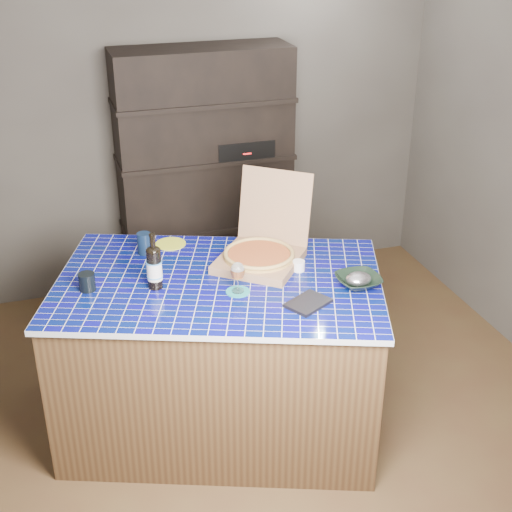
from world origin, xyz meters
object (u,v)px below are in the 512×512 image
object	(u,v)px
kitchen_island	(221,354)
bowl	(358,281)
mead_bottle	(154,267)
wine_glass	(238,272)
pizza_box	(261,252)
dvd_case	(308,303)

from	to	relation	value
kitchen_island	bowl	distance (m)	0.86
mead_bottle	bowl	world-z (taller)	mead_bottle
wine_glass	mead_bottle	bearing A→B (deg)	155.77
pizza_box	mead_bottle	bearing A→B (deg)	-131.44
wine_glass	pizza_box	bearing A→B (deg)	52.96
pizza_box	wine_glass	distance (m)	0.35
wine_glass	bowl	xyz separation A→B (m)	(0.60, -0.12, -0.09)
pizza_box	dvd_case	world-z (taller)	pizza_box
kitchen_island	bowl	world-z (taller)	bowl
wine_glass	dvd_case	xyz separation A→B (m)	(0.29, -0.22, -0.11)
kitchen_island	pizza_box	bearing A→B (deg)	44.99
mead_bottle	wine_glass	xyz separation A→B (m)	(0.38, -0.17, -0.00)
pizza_box	mead_bottle	size ratio (longest dim) A/B	2.15
wine_glass	dvd_case	world-z (taller)	wine_glass
kitchen_island	mead_bottle	world-z (taller)	mead_bottle
pizza_box	wine_glass	size ratio (longest dim) A/B	4.02
mead_bottle	bowl	xyz separation A→B (m)	(0.98, -0.29, -0.09)
kitchen_island	pizza_box	world-z (taller)	pizza_box
kitchen_island	dvd_case	xyz separation A→B (m)	(0.35, -0.37, 0.46)
wine_glass	bowl	bearing A→B (deg)	-11.27
wine_glass	kitchen_island	bearing A→B (deg)	111.46
pizza_box	dvd_case	xyz separation A→B (m)	(0.08, -0.49, -0.05)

